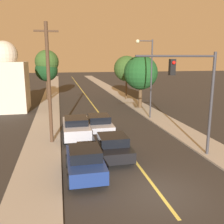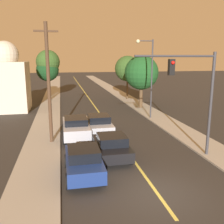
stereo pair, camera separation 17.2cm
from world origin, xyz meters
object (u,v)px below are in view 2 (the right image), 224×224
(car_near_lane_front, at_px, (112,146))
(streetlamp_right, at_px, (148,69))
(utility_pole_left, at_px, (49,82))
(car_outer_lane_front, at_px, (84,161))
(car_near_lane_second, at_px, (99,124))
(traffic_signal_mast, at_px, (195,87))
(car_outer_lane_second, at_px, (76,127))
(domed_building_left, at_px, (7,81))
(tree_right_near, at_px, (141,73))
(tree_left_near, at_px, (48,70))
(tree_right_far, at_px, (128,69))
(tree_left_far, at_px, (48,62))

(car_near_lane_front, xyz_separation_m, streetlamp_right, (5.47, 9.09, 4.19))
(utility_pole_left, bearing_deg, car_outer_lane_front, -72.06)
(car_near_lane_second, bearing_deg, streetlamp_right, 34.90)
(car_near_lane_second, distance_m, streetlamp_right, 7.86)
(traffic_signal_mast, xyz_separation_m, utility_pole_left, (-8.47, 4.37, 0.04))
(car_near_lane_front, bearing_deg, streetlamp_right, 58.96)
(traffic_signal_mast, relative_size, streetlamp_right, 0.82)
(car_near_lane_second, bearing_deg, car_near_lane_front, -90.00)
(car_near_lane_front, xyz_separation_m, car_outer_lane_second, (-1.89, 4.46, 0.09))
(car_outer_lane_second, xyz_separation_m, domed_building_left, (-6.97, 11.77, 2.62))
(tree_right_near, bearing_deg, car_outer_lane_front, -117.11)
(utility_pole_left, distance_m, tree_left_near, 19.04)
(tree_right_near, distance_m, tree_right_far, 6.61)
(car_near_lane_front, xyz_separation_m, car_outer_lane_front, (-1.89, -2.09, 0.06))
(tree_left_near, height_order, tree_right_far, tree_right_far)
(car_outer_lane_front, distance_m, tree_left_far, 25.19)
(traffic_signal_mast, xyz_separation_m, streetlamp_right, (0.69, 9.99, 0.59))
(car_outer_lane_second, xyz_separation_m, traffic_signal_mast, (6.66, -5.36, 3.50))
(car_outer_lane_front, bearing_deg, tree_left_near, 96.43)
(traffic_signal_mast, bearing_deg, domed_building_left, 128.51)
(utility_pole_left, bearing_deg, domed_building_left, 112.04)
(domed_building_left, bearing_deg, utility_pole_left, -67.96)
(car_near_lane_second, distance_m, tree_left_far, 18.44)
(tree_right_far, bearing_deg, car_near_lane_front, -107.43)
(car_near_lane_second, xyz_separation_m, tree_left_far, (-4.54, 17.26, 4.66))
(car_outer_lane_second, height_order, traffic_signal_mast, traffic_signal_mast)
(tree_right_far, bearing_deg, streetlamp_right, -95.29)
(utility_pole_left, height_order, tree_right_near, utility_pole_left)
(car_near_lane_front, distance_m, traffic_signal_mast, 6.05)
(car_outer_lane_second, relative_size, traffic_signal_mast, 0.73)
(tree_right_near, bearing_deg, traffic_signal_mast, -96.47)
(tree_left_near, bearing_deg, streetlamp_right, -52.92)
(utility_pole_left, xyz_separation_m, tree_right_near, (10.19, 10.83, -0.09))
(car_near_lane_second, xyz_separation_m, utility_pole_left, (-3.69, -1.80, 3.60))
(car_near_lane_front, xyz_separation_m, domed_building_left, (-8.85, 16.23, 2.71))
(car_near_lane_second, height_order, domed_building_left, domed_building_left)
(streetlamp_right, distance_m, tree_right_far, 11.88)
(tree_right_far, bearing_deg, car_near_lane_second, -112.77)
(tree_right_far, distance_m, domed_building_left, 16.15)
(tree_left_far, relative_size, tree_right_far, 1.13)
(car_outer_lane_second, distance_m, traffic_signal_mast, 9.24)
(traffic_signal_mast, relative_size, utility_pole_left, 0.76)
(utility_pole_left, bearing_deg, car_outer_lane_second, 28.65)
(car_near_lane_front, bearing_deg, tree_left_near, 101.70)
(car_outer_lane_front, bearing_deg, tree_right_near, 62.89)
(traffic_signal_mast, height_order, tree_left_far, tree_left_far)
(tree_left_near, bearing_deg, tree_right_far, -8.01)
(tree_left_far, xyz_separation_m, tree_right_far, (11.10, -1.63, -0.93))
(car_outer_lane_front, xyz_separation_m, tree_left_far, (-2.65, 24.62, 4.63))
(car_near_lane_second, height_order, tree_right_far, tree_right_far)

